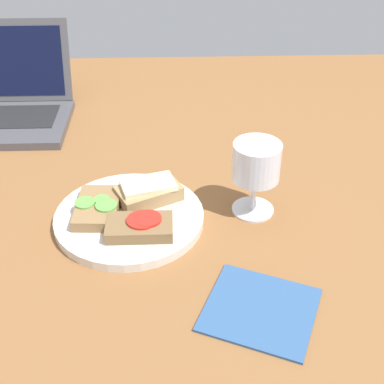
{
  "coord_description": "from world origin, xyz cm",
  "views": [
    {
      "loc": [
        2.19,
        -78.31,
        58.85
      ],
      "look_at": [
        4.73,
        -5.33,
        8.0
      ],
      "focal_mm": 50.0,
      "sensor_mm": 36.0,
      "label": 1
    }
  ],
  "objects_px": {
    "sandwich_with_cheese": "(149,191)",
    "plate": "(129,218)",
    "sandwich_with_tomato": "(140,226)",
    "wine_glass": "(256,165)",
    "napkin": "(260,310)",
    "sandwich_with_cucumber": "(98,207)"
  },
  "relations": [
    {
      "from": "sandwich_with_cucumber",
      "to": "sandwich_with_cheese",
      "type": "bearing_deg",
      "value": 22.6
    },
    {
      "from": "sandwich_with_cheese",
      "to": "napkin",
      "type": "distance_m",
      "value": 0.3
    },
    {
      "from": "sandwich_with_cucumber",
      "to": "plate",
      "type": "bearing_deg",
      "value": -7.34
    },
    {
      "from": "plate",
      "to": "napkin",
      "type": "bearing_deg",
      "value": -47.02
    },
    {
      "from": "sandwich_with_cheese",
      "to": "wine_glass",
      "type": "relative_size",
      "value": 0.94
    },
    {
      "from": "wine_glass",
      "to": "napkin",
      "type": "distance_m",
      "value": 0.25
    },
    {
      "from": "sandwich_with_cheese",
      "to": "plate",
      "type": "bearing_deg",
      "value": -127.54
    },
    {
      "from": "sandwich_with_cucumber",
      "to": "napkin",
      "type": "height_order",
      "value": "sandwich_with_cucumber"
    },
    {
      "from": "sandwich_with_cheese",
      "to": "napkin",
      "type": "relative_size",
      "value": 0.84
    },
    {
      "from": "plate",
      "to": "napkin",
      "type": "xyz_separation_m",
      "value": [
        0.19,
        -0.21,
        -0.01
      ]
    },
    {
      "from": "plate",
      "to": "wine_glass",
      "type": "relative_size",
      "value": 1.91
    },
    {
      "from": "sandwich_with_tomato",
      "to": "napkin",
      "type": "height_order",
      "value": "sandwich_with_tomato"
    },
    {
      "from": "sandwich_with_cheese",
      "to": "wine_glass",
      "type": "bearing_deg",
      "value": -5.39
    },
    {
      "from": "sandwich_with_cheese",
      "to": "sandwich_with_cucumber",
      "type": "bearing_deg",
      "value": -157.4
    },
    {
      "from": "plate",
      "to": "sandwich_with_cucumber",
      "type": "relative_size",
      "value": 2.23
    },
    {
      "from": "wine_glass",
      "to": "napkin",
      "type": "xyz_separation_m",
      "value": [
        -0.02,
        -0.23,
        -0.09
      ]
    },
    {
      "from": "sandwich_with_cucumber",
      "to": "sandwich_with_tomato",
      "type": "relative_size",
      "value": 1.06
    },
    {
      "from": "sandwich_with_cucumber",
      "to": "napkin",
      "type": "xyz_separation_m",
      "value": [
        0.25,
        -0.21,
        -0.02
      ]
    },
    {
      "from": "sandwich_with_tomato",
      "to": "wine_glass",
      "type": "distance_m",
      "value": 0.22
    },
    {
      "from": "plate",
      "to": "napkin",
      "type": "relative_size",
      "value": 1.7
    },
    {
      "from": "sandwich_with_cucumber",
      "to": "wine_glass",
      "type": "height_order",
      "value": "wine_glass"
    },
    {
      "from": "plate",
      "to": "napkin",
      "type": "distance_m",
      "value": 0.28
    }
  ]
}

